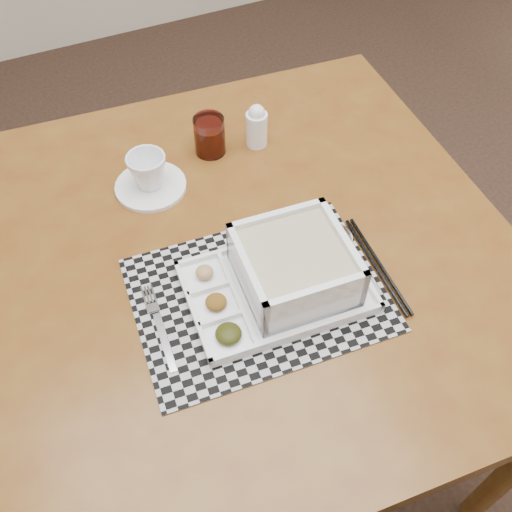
# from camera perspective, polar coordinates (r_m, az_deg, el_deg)

# --- Properties ---
(floor) EXTENTS (5.00, 5.00, 0.00)m
(floor) POSITION_cam_1_polar(r_m,az_deg,el_deg) (1.71, 5.51, -21.88)
(floor) COLOR black
(floor) RESTS_ON ground
(dining_table) EXTENTS (1.13, 1.13, 0.78)m
(dining_table) POSITION_cam_1_polar(r_m,az_deg,el_deg) (1.16, -1.30, -1.59)
(dining_table) COLOR #5D2D11
(dining_table) RESTS_ON ground
(placemat) EXTENTS (0.47, 0.36, 0.00)m
(placemat) POSITION_cam_1_polar(r_m,az_deg,el_deg) (1.03, 0.21, -3.85)
(placemat) COLOR #A7A8AF
(placemat) RESTS_ON dining_table
(serving_tray) EXTENTS (0.34, 0.25, 0.10)m
(serving_tray) POSITION_cam_1_polar(r_m,az_deg,el_deg) (1.01, 3.31, -1.64)
(serving_tray) COLOR white
(serving_tray) RESTS_ON placemat
(fork) EXTENTS (0.03, 0.19, 0.00)m
(fork) POSITION_cam_1_polar(r_m,az_deg,el_deg) (1.01, -9.77, -6.81)
(fork) COLOR silver
(fork) RESTS_ON placemat
(spoon) EXTENTS (0.04, 0.18, 0.01)m
(spoon) POSITION_cam_1_polar(r_m,az_deg,el_deg) (1.12, 8.95, 1.70)
(spoon) COLOR silver
(spoon) RESTS_ON placemat
(chopsticks) EXTENTS (0.04, 0.24, 0.01)m
(chopsticks) POSITION_cam_1_polar(r_m,az_deg,el_deg) (1.09, 12.06, -0.88)
(chopsticks) COLOR black
(chopsticks) RESTS_ON placemat
(saucer) EXTENTS (0.15, 0.15, 0.01)m
(saucer) POSITION_cam_1_polar(r_m,az_deg,el_deg) (1.23, -10.48, 6.87)
(saucer) COLOR white
(saucer) RESTS_ON dining_table
(cup) EXTENTS (0.10, 0.10, 0.08)m
(cup) POSITION_cam_1_polar(r_m,az_deg,el_deg) (1.20, -10.77, 8.34)
(cup) COLOR white
(cup) RESTS_ON saucer
(juice_glass) EXTENTS (0.07, 0.07, 0.09)m
(juice_glass) POSITION_cam_1_polar(r_m,az_deg,el_deg) (1.28, -4.66, 11.79)
(juice_glass) COLOR white
(juice_glass) RESTS_ON dining_table
(creamer_bottle) EXTENTS (0.05, 0.05, 0.10)m
(creamer_bottle) POSITION_cam_1_polar(r_m,az_deg,el_deg) (1.29, 0.06, 12.87)
(creamer_bottle) COLOR white
(creamer_bottle) RESTS_ON dining_table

